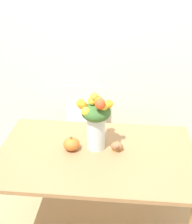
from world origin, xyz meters
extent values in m
cube|color=silver|center=(0.00, 1.09, 1.35)|extent=(8.00, 0.06, 2.70)
cube|color=#9E754C|center=(0.00, 0.00, 0.72)|extent=(1.44, 0.90, 0.03)
cylinder|color=#9E754C|center=(-0.66, 0.39, 0.35)|extent=(0.06, 0.06, 0.71)
cylinder|color=#9E754C|center=(0.66, 0.39, 0.35)|extent=(0.06, 0.06, 0.71)
cylinder|color=silver|center=(-0.01, 0.08, 0.86)|extent=(0.14, 0.14, 0.26)
cylinder|color=silver|center=(-0.01, 0.08, 0.79)|extent=(0.12, 0.12, 0.10)
cylinder|color=#38662D|center=(0.02, 0.08, 0.89)|extent=(0.00, 0.01, 0.30)
cylinder|color=#38662D|center=(0.00, 0.10, 0.89)|extent=(0.01, 0.01, 0.30)
cylinder|color=#38662D|center=(-0.03, 0.09, 0.89)|extent=(0.00, 0.01, 0.30)
cylinder|color=#38662D|center=(-0.03, 0.06, 0.89)|extent=(0.00, 0.01, 0.30)
cylinder|color=#38662D|center=(0.00, 0.05, 0.89)|extent=(0.01, 0.01, 0.30)
ellipsoid|color=#38662D|center=(-0.01, 0.08, 1.04)|extent=(0.21, 0.21, 0.13)
sphere|color=orange|center=(0.01, 0.06, 1.13)|extent=(0.07, 0.07, 0.07)
sphere|color=yellow|center=(-0.07, 0.02, 1.07)|extent=(0.06, 0.06, 0.06)
sphere|color=yellow|center=(0.05, 0.04, 1.10)|extent=(0.06, 0.06, 0.06)
sphere|color=orange|center=(-0.10, 0.07, 1.09)|extent=(0.06, 0.06, 0.06)
sphere|color=#D64C23|center=(0.03, 0.00, 1.14)|extent=(0.08, 0.08, 0.08)
sphere|color=yellow|center=(-0.12, 0.11, 1.08)|extent=(0.07, 0.07, 0.07)
sphere|color=yellow|center=(0.08, 0.07, 1.11)|extent=(0.06, 0.06, 0.06)
sphere|color=yellow|center=(0.00, 0.08, 1.12)|extent=(0.05, 0.05, 0.05)
sphere|color=yellow|center=(-0.03, 0.07, 1.13)|extent=(0.06, 0.06, 0.06)
sphere|color=#AD9E33|center=(-0.02, 0.07, 1.16)|extent=(0.06, 0.06, 0.06)
sphere|color=#D64C23|center=(0.00, 0.19, 1.07)|extent=(0.07, 0.07, 0.07)
ellipsoid|color=orange|center=(-0.18, 0.03, 0.78)|extent=(0.12, 0.12, 0.10)
cylinder|color=brown|center=(-0.18, 0.03, 0.84)|extent=(0.02, 0.02, 0.02)
ellipsoid|color=#936642|center=(0.15, 0.05, 0.77)|extent=(0.09, 0.07, 0.07)
cone|color=orange|center=(0.15, 0.08, 0.77)|extent=(0.09, 0.09, 0.07)
sphere|color=#936642|center=(0.15, 0.01, 0.80)|extent=(0.03, 0.03, 0.03)
cube|color=silver|center=(-0.21, 0.75, 0.45)|extent=(0.42, 0.42, 0.02)
cylinder|color=silver|center=(-0.38, 0.59, 0.22)|extent=(0.04, 0.04, 0.44)
cylinder|color=silver|center=(-0.04, 0.58, 0.22)|extent=(0.04, 0.04, 0.44)
cylinder|color=silver|center=(-0.38, 0.93, 0.22)|extent=(0.04, 0.04, 0.44)
cylinder|color=silver|center=(-0.04, 0.92, 0.22)|extent=(0.04, 0.04, 0.44)
cube|color=silver|center=(-0.21, 0.96, 0.66)|extent=(0.40, 0.02, 0.40)
camera|label=1|loc=(0.18, -1.86, 2.06)|focal=50.00mm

